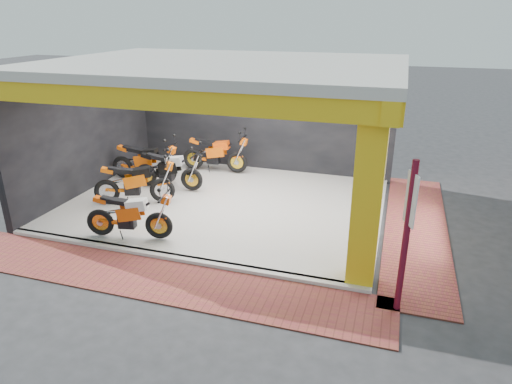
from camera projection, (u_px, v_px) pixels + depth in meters
The scene contains 17 objects.
ground at pixel (194, 238), 10.31m from camera, with size 80.00×80.00×0.00m, color #2D2D30.
showroom_floor at pixel (226, 203), 12.07m from camera, with size 8.00×6.00×0.10m, color white.
showroom_ceiling at pixel (222, 65), 10.78m from camera, with size 8.40×6.40×0.20m, color beige.
back_wall at pixel (260, 117), 14.20m from camera, with size 8.20×0.20×3.50m, color black.
left_wall at pixel (86, 130), 12.60m from camera, with size 0.20×6.20×3.50m, color black.
corner_column at pixel (367, 197), 7.96m from camera, with size 0.50×0.50×3.50m, color gold.
header_beam_front at pixel (162, 99), 8.22m from camera, with size 8.40×0.30×0.40m, color gold.
header_beam_right at pixel (396, 85), 9.76m from camera, with size 0.30×6.40×0.40m, color gold.
floor_kerb at pixel (173, 258), 9.38m from camera, with size 8.00×0.20×0.10m, color white.
paver_front at pixel (154, 279), 8.70m from camera, with size 9.00×1.40×0.03m, color brown.
paver_right at pixel (416, 229), 10.74m from camera, with size 1.40×7.00×0.03m, color brown.
signpost at pixel (407, 232), 7.28m from camera, with size 0.17×0.35×2.69m.
moto_hero at pixel (158, 213), 9.82m from camera, with size 2.06×0.76×1.26m, color #DD4E09, non-canonical shape.
moto_row_a at pixel (191, 169), 12.54m from camera, with size 2.16×0.80×1.32m, color black, non-canonical shape.
moto_row_b at pixel (161, 179), 11.75m from camera, with size 2.19×0.81×1.34m, color #DD5C09, non-canonical shape.
moto_row_c at pixel (237, 152), 13.97m from camera, with size 2.21×0.82×1.35m, color #F25D0A, non-canonical shape.
moto_row_d at pixel (165, 161), 13.15m from camera, with size 2.22×0.82×1.36m, color #F75C0A, non-canonical shape.
Camera 1 is at (4.11, -8.37, 4.72)m, focal length 32.00 mm.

